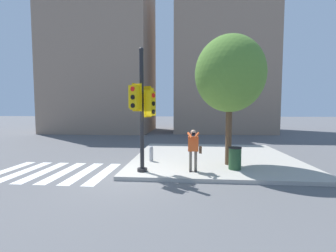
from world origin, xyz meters
name	(u,v)px	position (x,y,z in m)	size (l,w,h in m)	color
ground_plane	(131,177)	(0.00, 0.00, 0.00)	(160.00, 160.00, 0.00)	#5B5B5E
sidewalk_corner	(213,157)	(3.50, 3.50, 0.08)	(8.00, 8.00, 0.15)	#ADA89E
crosswalk_stripes	(54,172)	(-3.33, 0.42, 0.00)	(4.73, 3.16, 0.01)	silver
traffic_signal_pole	(142,105)	(0.40, 0.30, 2.76)	(1.11, 1.11, 4.76)	black
person_photographer	(194,147)	(2.39, 0.48, 1.13)	(0.58, 0.54, 1.63)	black
street_tree	(230,74)	(3.95, 1.71, 4.08)	(2.98, 2.98, 5.58)	brown
fire_hydrant	(151,154)	(0.47, 2.06, 0.51)	(0.18, 0.24, 0.72)	#99999E
trash_bin	(235,158)	(4.07, 0.91, 0.60)	(0.52, 0.52, 0.90)	#234728
building_left	(103,52)	(-7.88, 18.13, 9.46)	(11.69, 8.72, 18.88)	gray
building_right	(220,65)	(6.11, 19.84, 8.04)	(10.93, 9.78, 16.05)	gray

